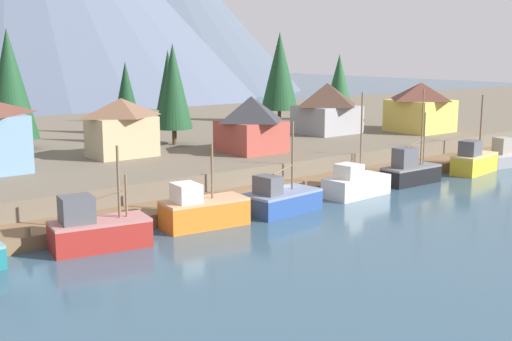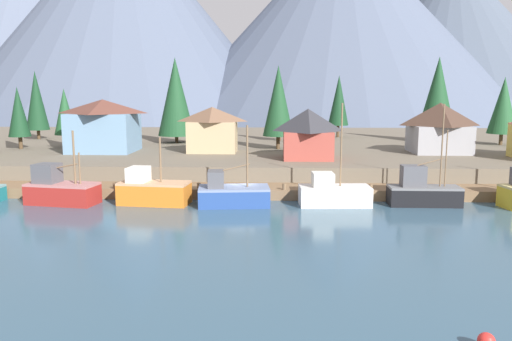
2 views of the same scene
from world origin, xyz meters
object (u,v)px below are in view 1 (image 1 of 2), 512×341
Objects in this scene: fishing_boat_orange at (202,210)px; fishing_boat_red at (96,230)px; fishing_boat_white at (355,184)px; house_yellow at (420,107)px; conifer_back_right at (126,90)px; conifer_far_left at (173,86)px; fishing_boat_yellow at (474,161)px; house_red at (251,123)px; conifer_near_left at (168,80)px; house_grey at (327,107)px; fishing_boat_black at (410,171)px; house_tan at (122,127)px; fishing_boat_grey at (508,156)px; conifer_centre at (280,71)px; conifer_far_right at (10,84)px; fishing_boat_blue at (280,200)px.

fishing_boat_red is at bearing -172.16° from fishing_boat_orange.
fishing_boat_white is 1.30× the size of house_yellow.
conifer_far_left is at bearing -91.24° from conifer_back_right.
conifer_far_left is (19.79, 22.59, 7.53)m from fishing_boat_red.
fishing_boat_yellow is at bearing -56.71° from conifer_back_right.
house_red is (-1.51, 12.95, 4.30)m from fishing_boat_white.
conifer_near_left reaches higher than house_yellow.
fishing_boat_black is at bearing -111.00° from house_grey.
conifer_back_right reaches higher than house_tan.
fishing_boat_grey is (16.51, -0.43, -0.16)m from fishing_boat_black.
conifer_back_right is 0.70× the size of conifer_centre.
house_red is at bearing 48.01° from fishing_boat_orange.
fishing_boat_red is 1.02× the size of fishing_boat_orange.
house_yellow reaches higher than fishing_boat_red.
fishing_boat_yellow is 0.65× the size of conifer_far_right.
fishing_boat_black is at bearing -108.81° from conifer_centre.
fishing_boat_grey is 13.81m from house_yellow.
fishing_boat_blue is at bearing -97.43° from conifer_back_right.
fishing_boat_black is 0.72× the size of conifer_centre.
fishing_boat_grey is at bearing -37.37° from conifer_far_left.
fishing_boat_grey is at bearing -0.84° from fishing_boat_black.
fishing_boat_yellow is at bearing 9.97° from fishing_boat_red.
house_tan is 0.58× the size of conifer_far_left.
conifer_far_right is at bearing 163.08° from house_grey.
conifer_far_left is at bearing 73.75° from fishing_boat_blue.
house_grey is at bearing 33.02° from fishing_boat_blue.
conifer_far_left is (-0.25, -11.41, 0.99)m from conifer_back_right.
conifer_far_right reaches higher than conifer_near_left.
house_tan is (11.56, 18.74, 4.11)m from fishing_boat_red.
fishing_boat_white reaches higher than fishing_boat_black.
fishing_boat_blue is 0.79× the size of fishing_boat_black.
conifer_back_right is (-22.24, 33.87, 6.53)m from fishing_boat_yellow.
conifer_near_left is (18.25, 21.58, 3.15)m from house_tan.
fishing_boat_blue is (15.60, -0.08, -0.24)m from fishing_boat_red.
house_tan is 35.16m from conifer_centre.
fishing_boat_orange is 0.52× the size of conifer_centre.
conifer_back_right is at bearing 140.49° from fishing_boat_grey.
conifer_centre is (27.91, 32.85, 8.63)m from fishing_boat_blue.
conifer_far_right is (-37.43, 29.81, 7.95)m from fishing_boat_yellow.
conifer_far_left reaches higher than house_grey.
fishing_boat_grey is 53.89m from conifer_far_right.
conifer_near_left is 15.68m from conifer_centre.
conifer_back_right is 23.57m from conifer_centre.
fishing_boat_blue is 0.71× the size of conifer_near_left.
fishing_boat_orange is at bearing -162.68° from house_yellow.
house_grey is 0.65× the size of conifer_far_left.
fishing_boat_white is at bearing -170.38° from fishing_boat_grey.
house_grey is (16.63, 6.06, 0.28)m from house_red.
fishing_boat_orange is 33.92m from fishing_boat_yellow.
house_red is at bearing 93.51° from fishing_boat_white.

